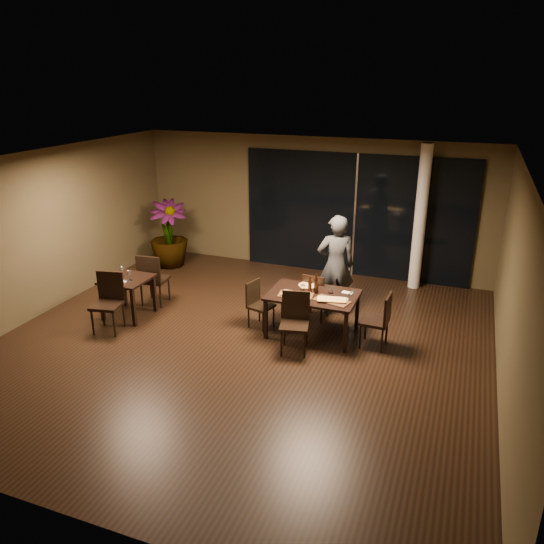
{
  "coord_description": "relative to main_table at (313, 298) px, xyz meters",
  "views": [
    {
      "loc": [
        3.29,
        -7.2,
        4.25
      ],
      "look_at": [
        0.26,
        0.8,
        1.05
      ],
      "focal_mm": 35.0,
      "sensor_mm": 36.0,
      "label": 1
    }
  ],
  "objects": [
    {
      "name": "side_napkin",
      "position": [
        -3.38,
        -0.67,
        0.08
      ],
      "size": [
        0.21,
        0.17,
        0.01
      ],
      "primitive_type": "cube",
      "rotation": [
        0.0,
        0.0,
        -0.42
      ],
      "color": "silver",
      "rests_on": "side_table"
    },
    {
      "name": "wine_glass_b",
      "position": [
        -3.29,
        -0.57,
        0.17
      ],
      "size": [
        0.08,
        0.08,
        0.19
      ],
      "primitive_type": null,
      "color": "white",
      "rests_on": "side_table"
    },
    {
      "name": "bottle_b",
      "position": [
        0.04,
        0.05,
        0.22
      ],
      "size": [
        0.06,
        0.06,
        0.28
      ],
      "primitive_type": null,
      "color": "black",
      "rests_on": "main_table"
    },
    {
      "name": "potted_plant",
      "position": [
        -4.14,
        2.19,
        0.1
      ],
      "size": [
        1.18,
        1.18,
        1.55
      ],
      "primitive_type": "imported",
      "rotation": [
        0.0,
        0.0,
        0.66
      ],
      "color": "#204617",
      "rests_on": "ground"
    },
    {
      "name": "ground",
      "position": [
        -1.0,
        -0.8,
        -0.68
      ],
      "size": [
        8.0,
        8.0,
        0.0
      ],
      "primitive_type": "plane",
      "color": "black",
      "rests_on": "ground"
    },
    {
      "name": "wall_front",
      "position": [
        -1.0,
        -4.85,
        0.82
      ],
      "size": [
        8.0,
        0.1,
        3.0
      ],
      "primitive_type": "cube",
      "color": "#463C25",
      "rests_on": "ground"
    },
    {
      "name": "napkin_near",
      "position": [
        0.53,
        -0.06,
        0.08
      ],
      "size": [
        0.19,
        0.12,
        0.01
      ],
      "primitive_type": "cube",
      "rotation": [
        0.0,
        0.0,
        0.14
      ],
      "color": "silver",
      "rests_on": "main_table"
    },
    {
      "name": "side_table",
      "position": [
        -3.4,
        -0.5,
        -0.05
      ],
      "size": [
        0.8,
        0.8,
        0.75
      ],
      "color": "black",
      "rests_on": "ground"
    },
    {
      "name": "napkin_far",
      "position": [
        0.54,
        0.24,
        0.08
      ],
      "size": [
        0.19,
        0.13,
        0.01
      ],
      "primitive_type": "cube",
      "rotation": [
        0.0,
        0.0,
        -0.16
      ],
      "color": "silver",
      "rests_on": "main_table"
    },
    {
      "name": "diner",
      "position": [
        0.14,
        0.98,
        0.28
      ],
      "size": [
        0.76,
        0.65,
        1.9
      ],
      "primitive_type": "imported",
      "rotation": [
        0.0,
        0.0,
        3.55
      ],
      "color": "#2C2E31",
      "rests_on": "ground"
    },
    {
      "name": "chair_side_near",
      "position": [
        -3.38,
        -1.07,
        -0.1
      ],
      "size": [
        0.57,
        0.57,
        1.04
      ],
      "rotation": [
        0.0,
        0.0,
        0.2
      ],
      "color": "black",
      "rests_on": "ground"
    },
    {
      "name": "column",
      "position": [
        1.4,
        2.85,
        0.82
      ],
      "size": [
        0.24,
        0.24,
        3.0
      ],
      "primitive_type": "cylinder",
      "color": "white",
      "rests_on": "ground"
    },
    {
      "name": "oblong_pizza_left",
      "position": [
        -0.25,
        -0.17,
        0.1
      ],
      "size": [
        0.47,
        0.24,
        0.02
      ],
      "primitive_type": null,
      "rotation": [
        0.0,
        0.0,
        0.07
      ],
      "color": "maroon",
      "rests_on": "pizza_board_left"
    },
    {
      "name": "chair_main_left",
      "position": [
        -1.0,
        -0.04,
        -0.21
      ],
      "size": [
        0.48,
        0.48,
        0.84
      ],
      "rotation": [
        0.0,
        0.0,
        1.31
      ],
      "color": "black",
      "rests_on": "ground"
    },
    {
      "name": "chair_main_near",
      "position": [
        -0.11,
        -0.63,
        -0.13
      ],
      "size": [
        0.54,
        0.54,
        0.98
      ],
      "rotation": [
        0.0,
        0.0,
        0.22
      ],
      "color": "black",
      "rests_on": "ground"
    },
    {
      "name": "wall_left",
      "position": [
        -5.05,
        -0.8,
        0.82
      ],
      "size": [
        0.1,
        8.0,
        3.0
      ],
      "primitive_type": "cube",
      "color": "#463C25",
      "rests_on": "ground"
    },
    {
      "name": "pizza_board_left",
      "position": [
        -0.25,
        -0.17,
        0.08
      ],
      "size": [
        0.61,
        0.35,
        0.01
      ],
      "primitive_type": "cube",
      "rotation": [
        0.0,
        0.0,
        0.12
      ],
      "color": "#4E3519",
      "rests_on": "main_table"
    },
    {
      "name": "wine_glass_a",
      "position": [
        -3.55,
        -0.42,
        0.16
      ],
      "size": [
        0.08,
        0.08,
        0.18
      ],
      "primitive_type": null,
      "color": "white",
      "rests_on": "side_table"
    },
    {
      "name": "bottle_c",
      "position": [
        0.01,
        0.13,
        0.23
      ],
      "size": [
        0.07,
        0.07,
        0.31
      ],
      "primitive_type": null,
      "color": "black",
      "rests_on": "main_table"
    },
    {
      "name": "wall_right",
      "position": [
        3.05,
        -0.8,
        0.82
      ],
      "size": [
        0.1,
        8.0,
        3.0
      ],
      "primitive_type": "cube",
      "color": "#463C25",
      "rests_on": "ground"
    },
    {
      "name": "chair_main_right",
      "position": [
        1.16,
        -0.07,
        -0.15
      ],
      "size": [
        0.46,
        0.46,
        0.94
      ],
      "rotation": [
        0.0,
        0.0,
        -1.62
      ],
      "color": "black",
      "rests_on": "ground"
    },
    {
      "name": "tumbler_left",
      "position": [
        -0.21,
        0.11,
        0.12
      ],
      "size": [
        0.08,
        0.08,
        0.09
      ],
      "primitive_type": "cylinder",
      "color": "white",
      "rests_on": "main_table"
    },
    {
      "name": "oblong_pizza_right",
      "position": [
        0.38,
        -0.19,
        0.1
      ],
      "size": [
        0.49,
        0.3,
        0.02
      ],
      "primitive_type": null,
      "rotation": [
        0.0,
        0.0,
        0.2
      ],
      "color": "maroon",
      "rests_on": "pizza_board_right"
    },
    {
      "name": "ceiling",
      "position": [
        -1.0,
        -0.8,
        2.34
      ],
      "size": [
        8.0,
        8.0,
        0.04
      ],
      "primitive_type": "cube",
      "color": "silver",
      "rests_on": "wall_back"
    },
    {
      "name": "pizza_board_right",
      "position": [
        0.38,
        -0.19,
        0.08
      ],
      "size": [
        0.64,
        0.43,
        0.01
      ],
      "primitive_type": "cube",
      "rotation": [
        0.0,
        0.0,
        -0.26
      ],
      "color": "#462B16",
      "rests_on": "main_table"
    },
    {
      "name": "round_pizza",
      "position": [
        -0.18,
        0.32,
        0.08
      ],
      "size": [
        0.33,
        0.33,
        0.01
      ],
      "primitive_type": "cylinder",
      "color": "red",
      "rests_on": "main_table"
    },
    {
      "name": "chair_main_far",
      "position": [
        -0.12,
        0.54,
        -0.17
      ],
      "size": [
        0.46,
        0.46,
        0.9
      ],
      "rotation": [
        0.0,
        0.0,
        3.05
      ],
      "color": "black",
      "rests_on": "ground"
    },
    {
      "name": "window_panel",
      "position": [
        0.0,
        3.16,
        0.67
      ],
      "size": [
        5.0,
        0.06,
        2.7
      ],
      "primitive_type": "cube",
      "color": "black",
      "rests_on": "ground"
    },
    {
      "name": "wall_back",
      "position": [
        -1.0,
        3.25,
        0.82
      ],
      "size": [
        8.0,
        0.1,
        3.0
      ],
      "primitive_type": "cube",
      "color": "#463C25",
      "rests_on": "ground"
    },
    {
      "name": "tumbler_right",
      "position": [
        0.27,
        0.15,
        0.12
      ],
      "size": [
        0.08,
        0.08,
        0.1
      ],
      "primitive_type": "cylinder",
      "color": "white",
      "rests_on": "main_table"
    },
    {
      "name": "main_table",
      "position": [
        0.0,
        0.0,
        0.0
      ],
      "size": [
        1.5,
        1.0,
        0.75
      ],
      "color": "black",
      "rests_on": "ground"
    },
    {
      "name": "chair_side_far",
      "position": [
        -3.25,
        0.09,
        -0.09
      ],
      "size": [
        0.54,
        0.54,
        1.04
      ],
      "rotation": [
        0.0,
        0.0,
        3.26
      ],
      "color": "black",
      "rests_on": "ground"
    },
    {
      "name": "bottle_a",
      "position": [
        -0.06,
        0.02,
        0.22
      ],
      "size": [
        0.06,
        0.06,
        0.29
      ],
      "primitive_type": null,
      "color": "black",
      "rests_on": "main_table"
    }
  ]
}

